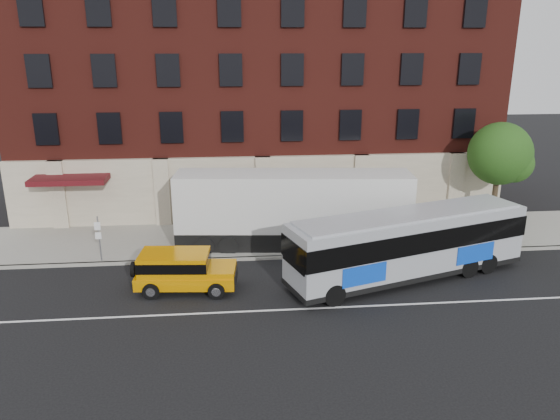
{
  "coord_description": "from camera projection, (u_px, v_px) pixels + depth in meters",
  "views": [
    {
      "loc": [
        -1.86,
        -19.37,
        10.66
      ],
      "look_at": [
        0.45,
        5.5,
        2.79
      ],
      "focal_mm": 34.26,
      "sensor_mm": 36.0,
      "label": 1
    }
  ],
  "objects": [
    {
      "name": "city_bus",
      "position": [
        409.0,
        242.0,
        24.76
      ],
      "size": [
        12.0,
        6.08,
        3.24
      ],
      "color": "#A1A5AB",
      "rests_on": "ground"
    },
    {
      "name": "street_tree",
      "position": [
        500.0,
        156.0,
        30.64
      ],
      "size": [
        3.6,
        3.6,
        6.2
      ],
      "color": "#332519",
      "rests_on": "sidewalk"
    },
    {
      "name": "lane_line",
      "position": [
        280.0,
        310.0,
        22.23
      ],
      "size": [
        60.0,
        0.12,
        0.01
      ],
      "primitive_type": "cube",
      "color": "silver",
      "rests_on": "ground"
    },
    {
      "name": "yellow_suv",
      "position": [
        181.0,
        269.0,
        23.76
      ],
      "size": [
        4.73,
        2.34,
        1.78
      ],
      "color": "orange",
      "rests_on": "ground"
    },
    {
      "name": "sidewalk",
      "position": [
        266.0,
        237.0,
        30.28
      ],
      "size": [
        60.0,
        6.0,
        0.15
      ],
      "primitive_type": "cube",
      "color": "#9C9A8E",
      "rests_on": "ground"
    },
    {
      "name": "building",
      "position": [
        257.0,
        90.0,
        35.55
      ],
      "size": [
        30.0,
        12.1,
        15.0
      ],
      "color": "#551A14",
      "rests_on": "sidewalk"
    },
    {
      "name": "shipping_container",
      "position": [
        293.0,
        211.0,
        28.48
      ],
      "size": [
        12.54,
        3.67,
        4.12
      ],
      "color": "black",
      "rests_on": "ground"
    },
    {
      "name": "kerb",
      "position": [
        270.0,
        258.0,
        27.43
      ],
      "size": [
        60.0,
        0.25,
        0.15
      ],
      "primitive_type": "cube",
      "color": "#9C9A8E",
      "rests_on": "ground"
    },
    {
      "name": "sign_pole",
      "position": [
        99.0,
        237.0,
        26.41
      ],
      "size": [
        0.3,
        0.2,
        2.5
      ],
      "color": "gray",
      "rests_on": "ground"
    },
    {
      "name": "ground",
      "position": [
        282.0,
        316.0,
        21.76
      ],
      "size": [
        120.0,
        120.0,
        0.0
      ],
      "primitive_type": "plane",
      "color": "black",
      "rests_on": "ground"
    }
  ]
}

